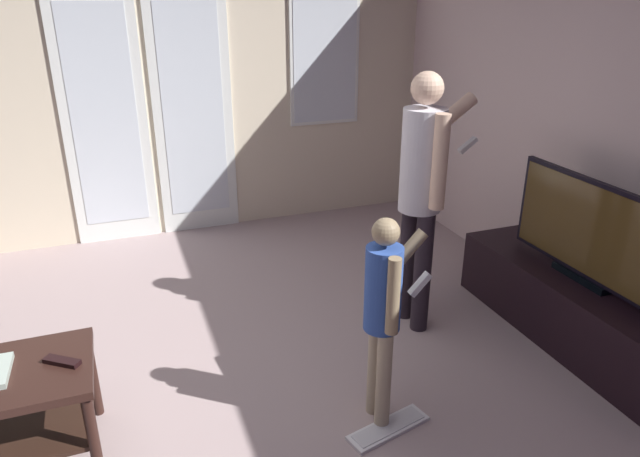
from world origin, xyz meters
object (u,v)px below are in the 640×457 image
Objects in this scene: tv_stand at (575,311)px; flat_screen_tv at (589,232)px; person_child at (384,305)px; loose_keyboard at (388,428)px; tv_remote_black at (62,361)px; person_adult at (423,181)px.

tv_stand is 0.53m from flat_screen_tv.
person_child is (-1.43, -0.23, -0.08)m from flat_screen_tv.
tv_stand reaches higher than loose_keyboard.
tv_remote_black reaches higher than tv_stand.
tv_remote_black is at bearing 178.74° from flat_screen_tv.
tv_remote_black reaches higher than loose_keyboard.
person_adult is at bearing 146.28° from flat_screen_tv.
flat_screen_tv is 1.00m from person_adult.
loose_keyboard is 2.69× the size of tv_remote_black.
tv_stand is 1.06× the size of person_adult.
tv_stand is 1.49× the size of flat_screen_tv.
person_child reaches higher than loose_keyboard.
flat_screen_tv reaches higher than tv_remote_black.
person_adult is (-0.81, 0.54, 0.76)m from tv_stand.
person_child is 1.48m from tv_remote_black.
person_child reaches higher than tv_stand.
tv_stand is at bearing 35.22° from tv_remote_black.
tv_stand is 1.48m from loose_keyboard.
loose_keyboard is at bearing -167.14° from tv_stand.
person_child is at bearing -171.01° from tv_stand.
tv_stand is at bearing -33.85° from person_adult.
flat_screen_tv is 2.88m from tv_remote_black.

